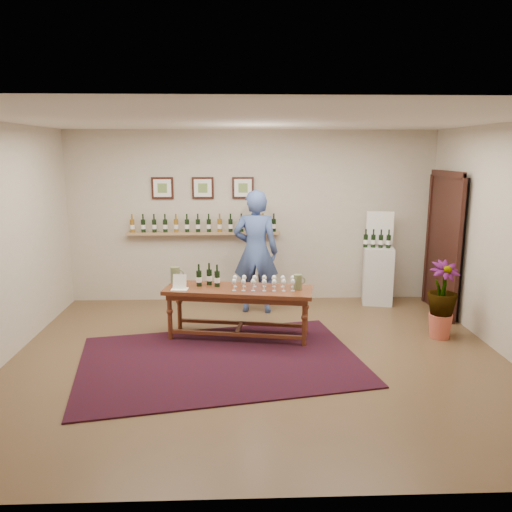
{
  "coord_description": "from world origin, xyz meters",
  "views": [
    {
      "loc": [
        -0.24,
        -5.67,
        2.46
      ],
      "look_at": [
        0.0,
        0.8,
        1.1
      ],
      "focal_mm": 35.0,
      "sensor_mm": 36.0,
      "label": 1
    }
  ],
  "objects_px": {
    "tasting_table": "(239,296)",
    "display_pedestal": "(378,275)",
    "person": "(256,252)",
    "potted_plant": "(442,300)"
  },
  "relations": [
    {
      "from": "person",
      "to": "potted_plant",
      "type": "bearing_deg",
      "value": 161.37
    },
    {
      "from": "tasting_table",
      "to": "person",
      "type": "relative_size",
      "value": 1.06
    },
    {
      "from": "tasting_table",
      "to": "display_pedestal",
      "type": "bearing_deg",
      "value": 43.15
    },
    {
      "from": "display_pedestal",
      "to": "person",
      "type": "height_order",
      "value": "person"
    },
    {
      "from": "tasting_table",
      "to": "potted_plant",
      "type": "xyz_separation_m",
      "value": [
        2.7,
        -0.11,
        -0.06
      ]
    },
    {
      "from": "tasting_table",
      "to": "display_pedestal",
      "type": "xyz_separation_m",
      "value": [
        2.29,
        1.5,
        -0.12
      ]
    },
    {
      "from": "display_pedestal",
      "to": "person",
      "type": "xyz_separation_m",
      "value": [
        -2.02,
        -0.38,
        0.48
      ]
    },
    {
      "from": "potted_plant",
      "to": "person",
      "type": "xyz_separation_m",
      "value": [
        -2.43,
        1.23,
        0.42
      ]
    },
    {
      "from": "tasting_table",
      "to": "display_pedestal",
      "type": "height_order",
      "value": "display_pedestal"
    },
    {
      "from": "display_pedestal",
      "to": "person",
      "type": "relative_size",
      "value": 0.49
    }
  ]
}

